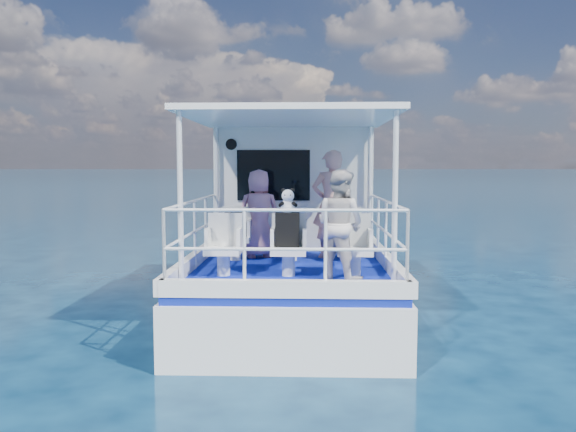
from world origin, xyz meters
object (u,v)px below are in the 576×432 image
object	(u,v)px
passenger_stbd_aft	(340,225)
backpack_center	(287,230)
panda	(288,201)
passenger_port_fwd	(259,214)

from	to	relation	value
passenger_stbd_aft	backpack_center	bearing A→B (deg)	23.55
passenger_stbd_aft	panda	world-z (taller)	passenger_stbd_aft
passenger_port_fwd	panda	world-z (taller)	passenger_port_fwd
passenger_port_fwd	backpack_center	world-z (taller)	passenger_port_fwd
backpack_center	panda	bearing A→B (deg)	-68.82
backpack_center	panda	size ratio (longest dim) A/B	1.49
passenger_port_fwd	passenger_stbd_aft	distance (m)	2.16
backpack_center	panda	xyz separation A→B (m)	(0.01, -0.02, 0.41)
passenger_port_fwd	panda	bearing A→B (deg)	94.64
backpack_center	passenger_stbd_aft	bearing A→B (deg)	-16.31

